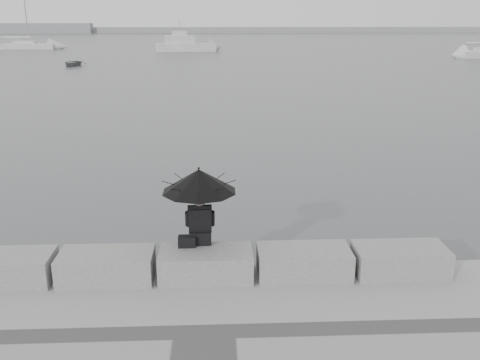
{
  "coord_description": "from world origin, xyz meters",
  "views": [
    {
      "loc": [
        0.2,
        -8.84,
        4.86
      ],
      "look_at": [
        0.75,
        3.0,
        1.2
      ],
      "focal_mm": 40.0,
      "sensor_mm": 36.0,
      "label": 1
    }
  ],
  "objects_px": {
    "motor_cruiser": "(186,45)",
    "dinghy": "(72,63)",
    "seated_person": "(199,187)",
    "sailboat_left": "(26,46)"
  },
  "relations": [
    {
      "from": "motor_cruiser",
      "to": "dinghy",
      "type": "distance_m",
      "value": 24.57
    },
    {
      "from": "seated_person",
      "to": "motor_cruiser",
      "type": "xyz_separation_m",
      "value": [
        -3.8,
        69.3,
        -1.13
      ]
    },
    {
      "from": "seated_person",
      "to": "dinghy",
      "type": "bearing_deg",
      "value": 103.77
    },
    {
      "from": "sailboat_left",
      "to": "dinghy",
      "type": "height_order",
      "value": "sailboat_left"
    },
    {
      "from": "motor_cruiser",
      "to": "dinghy",
      "type": "xyz_separation_m",
      "value": [
        -10.31,
        -22.3,
        -0.62
      ]
    },
    {
      "from": "sailboat_left",
      "to": "dinghy",
      "type": "bearing_deg",
      "value": -62.96
    },
    {
      "from": "motor_cruiser",
      "to": "dinghy",
      "type": "bearing_deg",
      "value": -119.06
    },
    {
      "from": "sailboat_left",
      "to": "motor_cruiser",
      "type": "height_order",
      "value": "sailboat_left"
    },
    {
      "from": "sailboat_left",
      "to": "motor_cruiser",
      "type": "relative_size",
      "value": 1.5
    },
    {
      "from": "seated_person",
      "to": "sailboat_left",
      "type": "xyz_separation_m",
      "value": [
        -28.43,
        76.1,
        -1.52
      ]
    }
  ]
}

